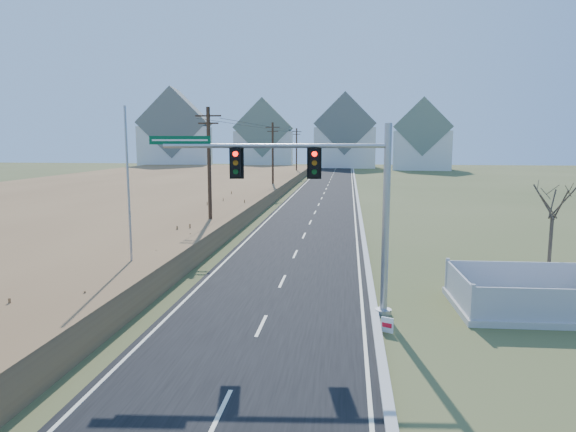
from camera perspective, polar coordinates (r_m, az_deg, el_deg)
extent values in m
plane|color=#424A24|center=(20.95, -2.05, -10.34)|extent=(260.00, 260.00, 0.00)
cube|color=black|center=(70.00, 4.19, 2.85)|extent=(8.00, 180.00, 0.06)
cube|color=#B2AFA8|center=(69.93, 7.59, 2.85)|extent=(0.30, 180.00, 0.18)
cube|color=olive|center=(65.74, -17.64, 2.67)|extent=(38.00, 110.00, 1.30)
cylinder|color=#422D1E|center=(35.97, -8.73, 4.73)|extent=(0.26, 0.26, 9.00)
cube|color=#422D1E|center=(35.94, -8.87, 10.94)|extent=(1.80, 0.10, 0.10)
cube|color=#422D1E|center=(35.92, -8.85, 10.15)|extent=(1.40, 0.10, 0.10)
cylinder|color=#422D1E|center=(65.35, -1.70, 6.41)|extent=(0.26, 0.26, 9.00)
cube|color=#422D1E|center=(65.33, -1.72, 9.83)|extent=(1.80, 0.10, 0.10)
cube|color=#422D1E|center=(65.32, -1.72, 9.39)|extent=(1.40, 0.10, 0.10)
cylinder|color=#422D1E|center=(95.12, 0.96, 7.02)|extent=(0.26, 0.26, 9.00)
cube|color=#422D1E|center=(95.11, 0.96, 9.37)|extent=(1.80, 0.10, 0.10)
cube|color=#422D1E|center=(95.10, 0.96, 9.07)|extent=(1.40, 0.10, 0.10)
cube|color=silver|center=(126.47, -12.33, 7.39)|extent=(17.38, 13.12, 10.00)
cube|color=slate|center=(126.53, -12.42, 10.06)|extent=(17.69, 13.38, 16.29)
cube|color=silver|center=(129.35, -2.68, 7.37)|extent=(14.66, 10.95, 9.00)
cube|color=slate|center=(129.37, -2.69, 9.76)|extent=(14.93, 11.17, 14.26)
cube|color=silver|center=(131.62, 6.31, 7.56)|extent=(15.00, 10.00, 10.00)
cube|color=slate|center=(131.68, 6.35, 10.13)|extent=(15.27, 10.20, 15.27)
cube|color=silver|center=(124.79, 14.63, 7.07)|extent=(13.87, 10.31, 9.00)
cube|color=slate|center=(124.81, 14.72, 9.55)|extent=(14.12, 10.51, 13.24)
cylinder|color=#9EA0A5|center=(20.70, 10.55, -10.41)|extent=(0.63, 0.63, 0.21)
cylinder|color=#9EA0A5|center=(19.85, 10.82, -0.58)|extent=(0.27, 0.27, 7.37)
cylinder|color=#9EA0A5|center=(19.37, -1.45, 7.80)|extent=(8.40, 0.94, 0.17)
cube|color=black|center=(19.37, 2.94, 5.94)|extent=(0.36, 0.31, 1.05)
cube|color=black|center=(19.52, -5.79, 5.93)|extent=(0.36, 0.31, 1.05)
cube|color=#044F2C|center=(19.87, -11.92, 8.24)|extent=(2.31, 0.25, 0.32)
cube|color=#B7B5AD|center=(23.08, 25.95, -9.10)|extent=(6.66, 4.66, 0.25)
cube|color=#B3B2B8|center=(21.04, 28.11, -8.79)|extent=(6.22, 0.29, 1.24)
cube|color=#B3B2B8|center=(24.75, 24.34, -6.06)|extent=(6.22, 0.29, 1.24)
cube|color=#B3B2B8|center=(21.94, 18.42, -7.53)|extent=(0.22, 4.15, 1.24)
cube|color=white|center=(18.78, 10.96, -11.80)|extent=(0.42, 0.23, 0.55)
cube|color=red|center=(18.75, 10.93, -11.83)|extent=(0.33, 0.17, 0.16)
cylinder|color=#B7B5AD|center=(24.83, -16.86, -7.51)|extent=(0.37, 0.37, 0.16)
cylinder|color=#9EA0A5|center=(24.07, -17.27, 1.79)|extent=(0.10, 0.10, 8.24)
cylinder|color=#4C3F33|center=(26.02, 27.07, -3.67)|extent=(0.16, 0.16, 3.41)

